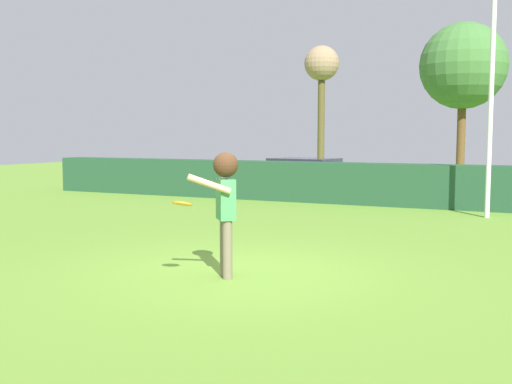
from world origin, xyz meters
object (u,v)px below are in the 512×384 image
Objects in this scene: parked_car_blue at (304,174)px; willow_tree at (322,70)px; frisbee at (182,204)px; oak_tree at (463,67)px; person at (225,197)px; lamppost at (492,61)px.

parked_car_blue is 8.99m from willow_tree.
oak_tree reaches higher than frisbee.
frisbee is at bearing -94.67° from oak_tree.
parked_car_blue is at bearing 105.86° from person.
person is at bearing 62.68° from frisbee.
frisbee is 0.04× the size of willow_tree.
lamppost is (2.84, 8.44, 2.68)m from person.
oak_tree reaches higher than person.
lamppost is at bearing -31.35° from parked_car_blue.
lamppost is 8.85m from oak_tree.
person is 0.29× the size of willow_tree.
oak_tree is at bearing 101.20° from lamppost.
willow_tree reaches higher than person.
lamppost reaches higher than frisbee.
frisbee is 13.31m from parked_car_blue.
person is 0.28× the size of oak_tree.
parked_car_blue is (-3.49, 12.29, -0.48)m from person.
person is at bearing -74.38° from willow_tree.
parked_car_blue is (-3.17, 12.92, -0.43)m from frisbee.
frisbee is at bearing -109.21° from lamppost.
person is 0.71m from frisbee.
willow_tree is at bearing 126.31° from lamppost.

